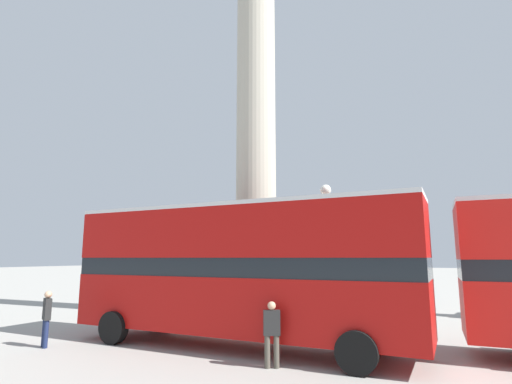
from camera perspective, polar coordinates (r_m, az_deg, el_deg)
ground_plane at (r=18.88m, az=0.00°, el=-17.48°), size 200.00×200.00×0.00m
monument_column at (r=19.28m, az=0.00°, el=4.85°), size 5.74×5.74×21.36m
bus_a at (r=12.47m, az=-2.55°, el=-10.75°), size 11.02×3.42×4.27m
street_lamp at (r=15.88m, az=10.15°, el=-7.54°), size 0.43×0.43×5.54m
pedestrian_near_lamp at (r=14.21m, az=-27.74°, el=-15.39°), size 0.46×0.38×1.66m
pedestrian_by_plinth at (r=10.46m, az=2.27°, el=-19.29°), size 0.45×0.32×1.58m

